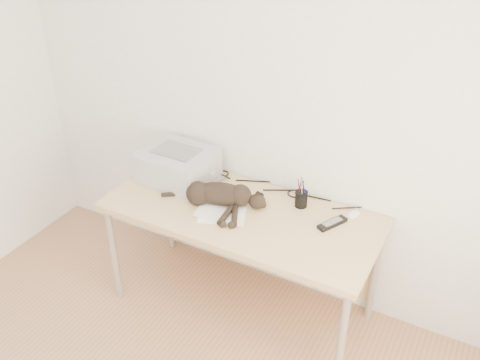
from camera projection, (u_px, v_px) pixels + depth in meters
The scene contains 11 objects.
wall_back at pixel (271, 99), 3.06m from camera, with size 3.50×3.50×0.00m, color white.
desk at pixel (248, 222), 3.21m from camera, with size 1.60×0.70×0.74m.
printer at pixel (177, 165), 3.34m from camera, with size 0.44×0.38×0.21m.
papers at pixel (221, 213), 3.06m from camera, with size 0.33×0.27×0.01m.
cat at pixel (217, 195), 3.11m from camera, with size 0.64×0.32×0.15m.
mug at pixel (208, 175), 3.34m from camera, with size 0.09×0.09×0.09m, color white.
pen_cup at pixel (301, 199), 3.10m from camera, with size 0.07×0.07×0.19m.
remote_grey at pixel (213, 183), 3.33m from camera, with size 0.05×0.17×0.02m, color slate.
remote_black at pixel (332, 223), 2.96m from camera, with size 0.05×0.19×0.02m, color black.
mouse at pixel (354, 213), 3.04m from camera, with size 0.06×0.10×0.03m, color white.
cable_tangle at pixel (265, 185), 3.31m from camera, with size 1.36×0.09×0.01m, color black, non-canonical shape.
Camera 1 is at (1.20, -0.84, 2.50)m, focal length 40.00 mm.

